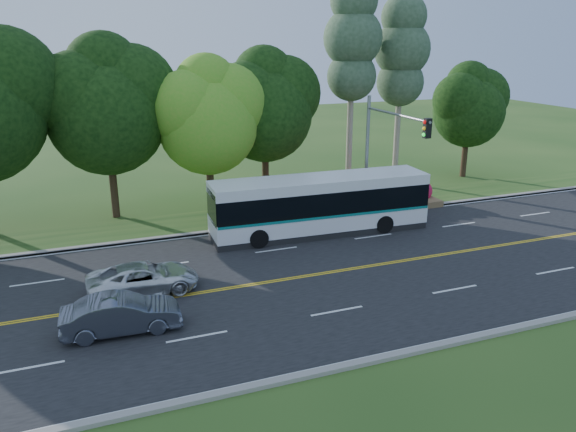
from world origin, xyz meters
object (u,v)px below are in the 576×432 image
object	(u,v)px
traffic_signal	(384,142)
sedan	(121,314)
transit_bus	(320,206)
suv	(143,278)

from	to	relation	value
traffic_signal	sedan	size ratio (longest dim) A/B	1.68
traffic_signal	transit_bus	xyz separation A→B (m)	(-3.92, -0.30, -3.13)
sedan	transit_bus	bearing A→B (deg)	-53.86
suv	transit_bus	bearing A→B (deg)	-68.05
transit_bus	suv	world-z (taller)	transit_bus
traffic_signal	suv	bearing A→B (deg)	-161.77
traffic_signal	suv	world-z (taller)	traffic_signal
transit_bus	sedan	distance (m)	13.21
transit_bus	suv	xyz separation A→B (m)	(-9.85, -4.24, -0.89)
transit_bus	suv	size ratio (longest dim) A/B	2.61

